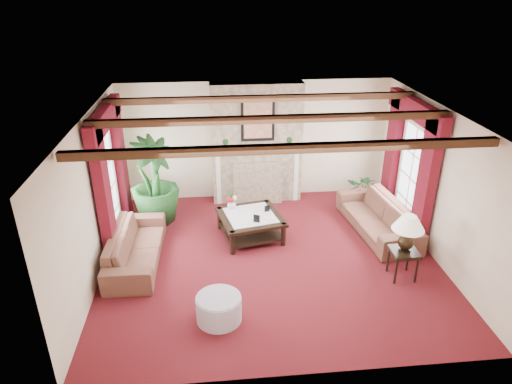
{
  "coord_description": "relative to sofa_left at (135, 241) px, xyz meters",
  "views": [
    {
      "loc": [
        -0.97,
        -7.03,
        4.68
      ],
      "look_at": [
        -0.23,
        0.4,
        1.17
      ],
      "focal_mm": 32.0,
      "sensor_mm": 36.0,
      "label": 1
    }
  ],
  "objects": [
    {
      "name": "book",
      "position": [
        2.37,
        0.46,
        0.21
      ],
      "size": [
        0.24,
        0.23,
        0.3
      ],
      "primitive_type": "imported",
      "rotation": [
        0.0,
        0.0,
        0.63
      ],
      "color": "black",
      "rests_on": "coffee_table"
    },
    {
      "name": "french_door_right",
      "position": [
        5.4,
        0.85,
        1.71
      ],
      "size": [
        0.1,
        1.1,
        2.16
      ],
      "primitive_type": null,
      "color": "white",
      "rests_on": "ground"
    },
    {
      "name": "ceiling",
      "position": [
        2.43,
        -0.15,
        2.28
      ],
      "size": [
        6.0,
        6.0,
        0.0
      ],
      "primitive_type": "plane",
      "rotation": [
        3.14,
        0.0,
        0.0
      ],
      "color": "white",
      "rests_on": "floor"
    },
    {
      "name": "small_plant",
      "position": [
        4.79,
        1.76,
        -0.11
      ],
      "size": [
        1.49,
        1.5,
        0.62
      ],
      "primitive_type": "imported",
      "rotation": [
        0.0,
        0.0,
        -0.66
      ],
      "color": "black",
      "rests_on": "ground"
    },
    {
      "name": "curtains_right",
      "position": [
        5.29,
        0.85,
        2.13
      ],
      "size": [
        0.2,
        2.4,
        2.55
      ],
      "primitive_type": null,
      "color": "#4C0A16",
      "rests_on": "ground"
    },
    {
      "name": "photo_frame_a",
      "position": [
        2.22,
        0.37,
        0.14
      ],
      "size": [
        0.12,
        0.07,
        0.16
      ],
      "primitive_type": null,
      "rotation": [
        0.0,
        0.0,
        -0.42
      ],
      "color": "black",
      "rests_on": "coffee_table"
    },
    {
      "name": "potted_palm",
      "position": [
        0.23,
        1.54,
        0.09
      ],
      "size": [
        2.83,
        2.83,
        1.02
      ],
      "primitive_type": "imported",
      "rotation": [
        0.0,
        0.0,
        0.78
      ],
      "color": "black",
      "rests_on": "ground"
    },
    {
      "name": "side_table",
      "position": [
        4.6,
        -0.94,
        -0.15
      ],
      "size": [
        0.52,
        0.52,
        0.53
      ],
      "primitive_type": null,
      "rotation": [
        0.0,
        0.0,
        -0.19
      ],
      "color": "black",
      "rests_on": "ground"
    },
    {
      "name": "ottoman",
      "position": [
        1.44,
        -1.72,
        -0.22
      ],
      "size": [
        0.68,
        0.68,
        0.4
      ],
      "primitive_type": "cylinder",
      "color": "#9D9BB0",
      "rests_on": "ground"
    },
    {
      "name": "fireplace",
      "position": [
        2.43,
        2.4,
        2.28
      ],
      "size": [
        2.0,
        0.52,
        2.7
      ],
      "primitive_type": null,
      "color": "tan",
      "rests_on": "ground"
    },
    {
      "name": "right_wall",
      "position": [
        5.43,
        -0.15,
        0.93
      ],
      "size": [
        0.02,
        5.5,
        2.7
      ],
      "primitive_type": "cube",
      "color": "beige",
      "rests_on": "ground"
    },
    {
      "name": "coffee_table",
      "position": [
        2.13,
        0.67,
        -0.18
      ],
      "size": [
        1.37,
        1.37,
        0.47
      ],
      "primitive_type": null,
      "rotation": [
        0.0,
        0.0,
        0.21
      ],
      "color": "black",
      "rests_on": "ground"
    },
    {
      "name": "floor",
      "position": [
        2.43,
        -0.15,
        -0.42
      ],
      "size": [
        6.0,
        6.0,
        0.0
      ],
      "primitive_type": "plane",
      "color": "#4B0D16",
      "rests_on": "ground"
    },
    {
      "name": "photo_frame_b",
      "position": [
        2.48,
        0.79,
        0.13
      ],
      "size": [
        0.11,
        0.05,
        0.14
      ],
      "primitive_type": null,
      "rotation": [
        0.0,
        0.0,
        0.29
      ],
      "color": "black",
      "rests_on": "coffee_table"
    },
    {
      "name": "sofa_right",
      "position": [
        4.71,
        0.63,
        0.02
      ],
      "size": [
        2.41,
        1.18,
        0.88
      ],
      "primitive_type": "imported",
      "rotation": [
        0.0,
        0.0,
        -1.45
      ],
      "color": "#3E101E",
      "rests_on": "ground"
    },
    {
      "name": "table_lamp",
      "position": [
        4.6,
        -0.94,
        0.45
      ],
      "size": [
        0.53,
        0.53,
        0.68
      ],
      "primitive_type": null,
      "color": "black",
      "rests_on": "side_table"
    },
    {
      "name": "sofa_left",
      "position": [
        0.0,
        0.0,
        0.0
      ],
      "size": [
        2.17,
        0.73,
        0.84
      ],
      "primitive_type": "imported",
      "rotation": [
        0.0,
        0.0,
        1.55
      ],
      "color": "#3E101E",
      "rests_on": "ground"
    },
    {
      "name": "flower_vase",
      "position": [
        1.78,
        1.02,
        0.14
      ],
      "size": [
        0.2,
        0.21,
        0.18
      ],
      "primitive_type": "imported",
      "rotation": [
        0.0,
        0.0,
        0.07
      ],
      "color": "silver",
      "rests_on": "coffee_table"
    },
    {
      "name": "left_wall",
      "position": [
        -0.57,
        -0.15,
        0.93
      ],
      "size": [
        0.02,
        5.5,
        2.7
      ],
      "primitive_type": "cube",
      "color": "beige",
      "rests_on": "ground"
    },
    {
      "name": "back_wall",
      "position": [
        2.43,
        2.6,
        0.93
      ],
      "size": [
        6.0,
        0.02,
        2.7
      ],
      "primitive_type": "cube",
      "color": "beige",
      "rests_on": "ground"
    },
    {
      "name": "french_door_left",
      "position": [
        -0.54,
        0.85,
        1.71
      ],
      "size": [
        0.1,
        1.1,
        2.16
      ],
      "primitive_type": null,
      "color": "white",
      "rests_on": "ground"
    },
    {
      "name": "curtains_left",
      "position": [
        -0.43,
        0.85,
        2.13
      ],
      "size": [
        0.2,
        2.4,
        2.55
      ],
      "primitive_type": null,
      "color": "#4C0A16",
      "rests_on": "ground"
    },
    {
      "name": "ceiling_beams",
      "position": [
        2.43,
        -0.15,
        2.22
      ],
      "size": [
        6.0,
        3.0,
        0.12
      ],
      "primitive_type": null,
      "color": "#371D11",
      "rests_on": "ceiling"
    }
  ]
}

